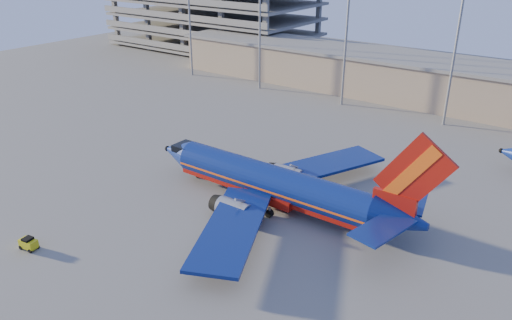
# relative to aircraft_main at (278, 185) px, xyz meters

# --- Properties ---
(ground) EXTENTS (220.00, 220.00, 0.00)m
(ground) POSITION_rel_aircraft_main_xyz_m (-7.72, -4.31, -2.82)
(ground) COLOR slate
(ground) RESTS_ON ground
(terminal_building) EXTENTS (122.00, 16.00, 8.50)m
(terminal_building) POSITION_rel_aircraft_main_xyz_m (2.28, 53.69, 1.50)
(terminal_building) COLOR gray
(terminal_building) RESTS_ON ground
(parking_garage) EXTENTS (62.00, 32.00, 21.40)m
(parking_garage) POSITION_rel_aircraft_main_xyz_m (-69.72, 69.73, 8.91)
(parking_garage) COLOR slate
(parking_garage) RESTS_ON ground
(light_mast_row) EXTENTS (101.60, 1.60, 28.65)m
(light_mast_row) POSITION_rel_aircraft_main_xyz_m (-2.72, 41.69, 14.74)
(light_mast_row) COLOR gray
(light_mast_row) RESTS_ON ground
(aircraft_main) EXTENTS (38.91, 37.49, 13.19)m
(aircraft_main) POSITION_rel_aircraft_main_xyz_m (0.00, 0.00, 0.00)
(aircraft_main) COLOR navy
(aircraft_main) RESTS_ON ground
(baggage_tug) EXTENTS (2.03, 1.40, 1.35)m
(baggage_tug) POSITION_rel_aircraft_main_xyz_m (-15.93, -23.26, -2.11)
(baggage_tug) COLOR yellow
(baggage_tug) RESTS_ON ground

